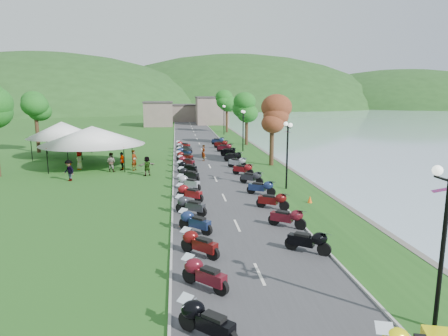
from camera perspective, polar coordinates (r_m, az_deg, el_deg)
name	(u,v)px	position (r m, az deg, el deg)	size (l,w,h in m)	color
ground	(286,333)	(13.33, 8.87, -22.20)	(400.00, 400.00, 0.00)	#2A641F
road	(202,150)	(51.35, -3.17, 2.65)	(7.00, 120.00, 0.02)	#3E3E41
hills_backdrop	(182,107)	(210.89, -6.00, 8.72)	(360.00, 120.00, 76.00)	#285621
far_building	(181,113)	(95.86, -6.14, 7.86)	(18.00, 16.00, 5.00)	gray
moto_row_left	(188,179)	(31.46, -5.12, -1.55)	(2.60, 42.52, 1.10)	#331411
moto_row_right	(241,166)	(36.95, 2.39, 0.33)	(2.60, 40.85, 1.10)	#331411
streetlamp_near	(442,253)	(13.85, 28.74, -10.58)	(1.40, 1.40, 5.00)	black
vendor_tent_main	(93,146)	(41.39, -18.19, 2.96)	(6.74, 6.74, 4.00)	white
vendor_tent_side	(63,139)	(48.89, -22.05, 3.83)	(5.16, 5.16, 4.00)	white
tree_lakeside	(272,127)	(39.93, 6.89, 5.89)	(2.81, 2.81, 7.80)	#20711E
pedestrian_a	(135,170)	(38.50, -12.64, -0.33)	(0.70, 0.52, 1.93)	slate
pedestrian_b	(112,172)	(38.39, -15.77, -0.51)	(0.87, 0.48, 1.78)	slate
pedestrian_c	(70,181)	(35.51, -21.17, -1.73)	(1.14, 0.47, 1.77)	slate
traffic_cone_near	(182,222)	(22.15, -6.00, -7.64)	(0.33, 0.33, 0.52)	#F2590C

